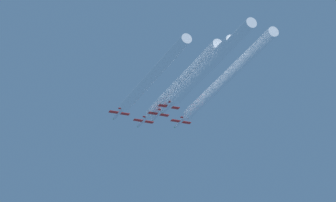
{
  "coord_description": "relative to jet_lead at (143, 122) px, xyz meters",
  "views": [
    {
      "loc": [
        -172.61,
        -446.26,
        2.7
      ],
      "look_at": [
        -0.06,
        -19.64,
        212.84
      ],
      "focal_mm": 136.72,
      "sensor_mm": 36.0,
      "label": 1
    }
  ],
  "objects": [
    {
      "name": "jet_slot",
      "position": [
        -0.57,
        -18.43,
        -4.51
      ],
      "size": [
        8.67,
        12.62,
        3.03
      ],
      "color": "silver"
    },
    {
      "name": "jet_high_trail",
      "position": [
        -0.73,
        -29.94,
        -6.09
      ],
      "size": [
        8.67,
        12.62,
        3.03
      ],
      "color": "silver"
    },
    {
      "name": "jet_right_wingman",
      "position": [
        13.14,
        -8.84,
        -1.67
      ],
      "size": [
        8.67,
        12.62,
        3.03
      ],
      "color": "silver"
    },
    {
      "name": "jet_lead",
      "position": [
        0.0,
        0.0,
        0.0
      ],
      "size": [
        8.67,
        12.62,
        3.03
      ],
      "color": "silver"
    },
    {
      "name": "smoke_trail_slot",
      "position": [
        -0.57,
        -56.81,
        -4.54
      ],
      "size": [
        4.06,
        65.26,
        4.06
      ],
      "color": "white"
    },
    {
      "name": "smoke_trail_right_wingman",
      "position": [
        13.14,
        -55.24,
        -1.7
      ],
      "size": [
        4.06,
        81.34,
        4.06
      ],
      "color": "white"
    },
    {
      "name": "smoke_trail_left_wingman",
      "position": [
        -13.91,
        -47.45,
        -2.26
      ],
      "size": [
        4.06,
        65.86,
        4.06
      ],
      "color": "white"
    },
    {
      "name": "jet_left_wingman",
      "position": [
        -13.91,
        -8.78,
        -2.23
      ],
      "size": [
        8.67,
        12.62,
        3.03
      ],
      "color": "silver"
    },
    {
      "name": "smoke_trail_lead",
      "position": [
        0.0,
        -41.28,
        -0.03
      ],
      "size": [
        4.06,
        71.07,
        4.06
      ],
      "color": "white"
    },
    {
      "name": "smoke_trail_high_trail",
      "position": [
        -0.73,
        -71.12,
        -6.12
      ],
      "size": [
        4.06,
        70.86,
        4.06
      ],
      "color": "white"
    }
  ]
}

